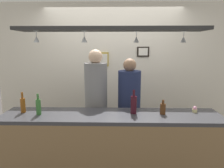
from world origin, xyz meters
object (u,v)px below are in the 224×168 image
at_px(bottle_beer_amber_tall, 23,105).
at_px(cupcake, 195,109).
at_px(bottle_wine_dark_red, 134,104).
at_px(picture_frame_upper_small, 143,52).
at_px(person_left_grey_shirt, 96,96).
at_px(bottle_beer_brown_stubby, 163,109).
at_px(person_middle_navy_shirt, 129,101).
at_px(bottle_beer_green_import, 38,106).
at_px(picture_frame_crest, 104,59).

distance_m(bottle_beer_amber_tall, cupcake, 2.18).
relative_size(bottle_wine_dark_red, picture_frame_upper_small, 1.36).
height_order(person_left_grey_shirt, cupcake, person_left_grey_shirt).
bearing_deg(bottle_beer_amber_tall, bottle_beer_brown_stubby, -0.86).
xyz_separation_m(person_middle_navy_shirt, bottle_beer_amber_tall, (-1.37, -0.56, 0.10)).
xyz_separation_m(bottle_beer_green_import, cupcake, (1.94, 0.14, -0.07)).
relative_size(bottle_beer_amber_tall, bottle_beer_brown_stubby, 1.44).
xyz_separation_m(person_left_grey_shirt, bottle_beer_green_import, (-0.64, -0.64, 0.02)).
xyz_separation_m(bottle_beer_amber_tall, picture_frame_upper_small, (1.66, 1.36, 0.62)).
height_order(person_left_grey_shirt, bottle_beer_amber_tall, person_left_grey_shirt).
relative_size(person_middle_navy_shirt, bottle_wine_dark_red, 5.45).
xyz_separation_m(person_left_grey_shirt, picture_frame_crest, (0.07, 0.80, 0.50)).
height_order(bottle_beer_green_import, picture_frame_upper_small, picture_frame_upper_small).
relative_size(person_middle_navy_shirt, picture_frame_crest, 6.29).
distance_m(bottle_beer_brown_stubby, picture_frame_upper_small, 1.53).
bearing_deg(bottle_beer_brown_stubby, bottle_wine_dark_red, 177.46).
height_order(bottle_beer_brown_stubby, picture_frame_upper_small, picture_frame_upper_small).
bearing_deg(bottle_wine_dark_red, bottle_beer_amber_tall, 179.57).
height_order(bottle_beer_amber_tall, bottle_beer_brown_stubby, bottle_beer_amber_tall).
distance_m(bottle_beer_brown_stubby, picture_frame_crest, 1.68).
bearing_deg(cupcake, person_left_grey_shirt, 158.96).
bearing_deg(person_middle_navy_shirt, picture_frame_crest, 118.70).
bearing_deg(bottle_beer_green_import, cupcake, 4.05).
distance_m(bottle_beer_green_import, bottle_beer_brown_stubby, 1.52).
relative_size(person_left_grey_shirt, bottle_wine_dark_red, 5.89).
height_order(bottle_wine_dark_red, picture_frame_crest, picture_frame_crest).
xyz_separation_m(picture_frame_upper_small, picture_frame_crest, (-0.73, 0.00, -0.14)).
bearing_deg(picture_frame_upper_small, picture_frame_crest, 180.00).
height_order(bottle_beer_brown_stubby, picture_frame_crest, picture_frame_crest).
bearing_deg(bottle_beer_brown_stubby, person_middle_navy_shirt, 122.85).
bearing_deg(picture_frame_upper_small, person_left_grey_shirt, -134.97).
bearing_deg(person_middle_navy_shirt, cupcake, -32.10).
xyz_separation_m(person_middle_navy_shirt, picture_frame_crest, (-0.44, 0.80, 0.59)).
bearing_deg(bottle_wine_dark_red, person_left_grey_shirt, 132.68).
relative_size(picture_frame_upper_small, picture_frame_crest, 0.85).
xyz_separation_m(person_left_grey_shirt, bottle_wine_dark_red, (0.53, -0.57, 0.04)).
bearing_deg(cupcake, bottle_beer_green_import, -175.95).
bearing_deg(person_left_grey_shirt, bottle_wine_dark_red, -47.32).
relative_size(bottle_beer_brown_stubby, picture_frame_crest, 0.69).
bearing_deg(picture_frame_crest, bottle_beer_brown_stubby, -59.49).
height_order(bottle_wine_dark_red, cupcake, bottle_wine_dark_red).
bearing_deg(bottle_beer_green_import, bottle_beer_brown_stubby, 2.05).
distance_m(person_middle_navy_shirt, bottle_beer_brown_stubby, 0.70).
distance_m(bottle_beer_brown_stubby, cupcake, 0.43).
bearing_deg(bottle_beer_amber_tall, cupcake, 1.50).
bearing_deg(picture_frame_upper_small, person_middle_navy_shirt, -110.01).
relative_size(bottle_wine_dark_red, picture_frame_crest, 1.15).
height_order(person_middle_navy_shirt, bottle_wine_dark_red, person_middle_navy_shirt).
relative_size(person_middle_navy_shirt, cupcake, 20.98).
xyz_separation_m(person_left_grey_shirt, cupcake, (1.31, -0.50, -0.05)).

